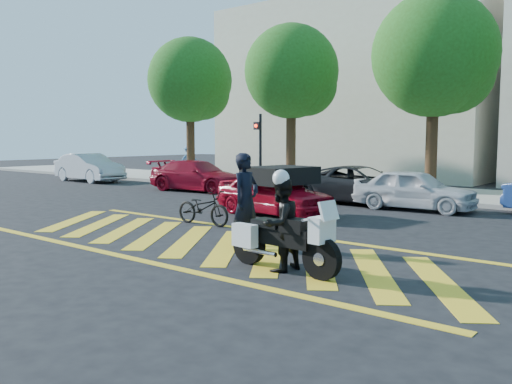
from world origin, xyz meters
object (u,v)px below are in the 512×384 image
Objects in this scene: parked_mid_right at (415,190)px; officer_moto at (281,225)px; parked_mid_left at (361,185)px; police_motorcycle at (282,239)px; parked_far_left at (89,168)px; red_convertible at (274,193)px; bicycle at (203,208)px; parked_left at (198,176)px; officer_bike at (246,200)px.

officer_moto is at bearing -174.24° from parked_mid_right.
parked_mid_left is at bearing 74.68° from parked_mid_right.
parked_mid_right is at bearing 103.86° from police_motorcycle.
parked_mid_left is (15.10, 0.44, -0.08)m from parked_far_left.
parked_mid_left is at bearing -0.15° from red_convertible.
parked_left reaches higher than bicycle.
parked_far_left is at bearing 84.15° from red_convertible.
police_motorcycle is 9.78m from parked_mid_left.
parked_far_left is (-18.55, 8.71, -0.07)m from officer_moto.
bicycle is 6.81m from parked_mid_right.
police_motorcycle is at bearing 105.69° from officer_moto.
parked_mid_right is at bearing -88.68° from parked_far_left.
officer_moto reaches higher than red_convertible.
red_convertible is at bearing -124.53° from parked_left.
parked_far_left is at bearing 64.75° from bicycle.
bicycle is 0.37× the size of parked_mid_left.
police_motorcycle is 0.50× the size of parked_mid_left.
police_motorcycle reaches higher than bicycle.
officer_bike reaches higher than parked_mid_right.
red_convertible is 4.49m from parked_mid_right.
red_convertible reaches higher than parked_left.
parked_mid_right is at bearing -166.24° from officer_moto.
officer_bike is 18.40m from parked_far_left.
parked_mid_right is (0.37, 7.53, -0.32)m from officer_bike.
parked_mid_right is at bearing -102.30° from parked_mid_left.
parked_far_left is (-14.17, 6.12, 0.27)m from bicycle.
parked_mid_left is (0.93, 6.56, 0.19)m from bicycle.
parked_mid_left is 2.10m from parked_mid_right.
parked_left is (7.78, -0.00, -0.07)m from parked_far_left.
parked_mid_left is at bearing -9.95° from bicycle.
parked_far_left is (-16.79, 7.53, -0.24)m from officer_bike.
bicycle is at bearing -115.92° from officer_moto.
officer_bike reaches higher than parked_left.
red_convertible is at bearing -9.54° from bicycle.
red_convertible reaches higher than bicycle.
parked_far_left is (-14.51, 3.62, 0.07)m from red_convertible.
officer_bike is at bearing 173.89° from parked_mid_right.
officer_bike is 7.54m from parked_mid_right.
parked_mid_left is (-3.45, 9.15, -0.15)m from officer_moto.
parked_mid_left is at bearing -92.82° from parked_left.
officer_moto is (4.38, -2.59, 0.34)m from bicycle.
red_convertible is (-4.06, 5.08, 0.10)m from police_motorcycle.
parked_far_left is 0.98× the size of parked_left.
parked_far_left reaches higher than parked_mid_right.
police_motorcycle is (1.77, -1.18, -0.41)m from officer_bike.
parked_far_left reaches higher than bicycle.
officer_moto is 8.82m from parked_mid_right.
bicycle is at bearing -179.49° from red_convertible.
bicycle is at bearing -139.98° from parked_left.
red_convertible is (-2.28, 3.91, -0.31)m from officer_bike.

